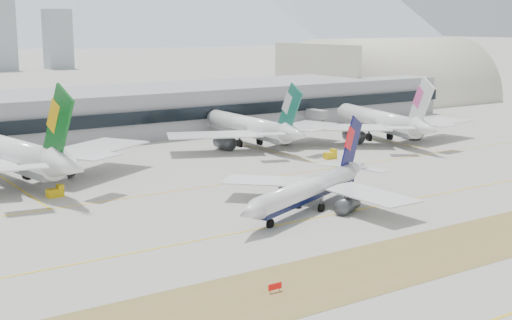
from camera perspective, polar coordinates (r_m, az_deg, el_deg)
ground at (r=142.41m, az=4.02°, el=-4.11°), size 3000.00×3000.00×0.00m
taxiing_airliner at (r=143.42m, az=4.49°, el=-2.31°), size 48.30×40.91×17.12m
widebody_eva at (r=175.81m, az=-19.10°, el=0.44°), size 69.97×69.16×25.24m
widebody_cathay at (r=215.69m, az=-0.38°, el=2.58°), size 59.14×57.79×21.09m
widebody_china_air at (r=229.65m, az=10.01°, el=3.00°), size 60.71×60.49×22.25m
terminal at (r=240.45m, az=-13.07°, el=3.62°), size 280.00×43.10×15.00m
hangar at (r=343.32m, az=10.54°, el=4.59°), size 91.00×60.00×60.00m
hold_sign_left at (r=100.37m, az=1.53°, el=-10.09°), size 2.20×0.15×1.35m
gse_c at (r=197.55m, az=5.98°, el=0.41°), size 3.55×2.00×2.60m
gse_b at (r=159.38m, az=-15.73°, el=-2.48°), size 3.55×2.00×2.60m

